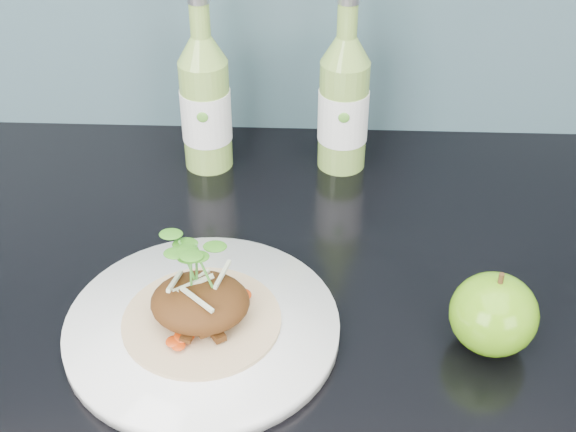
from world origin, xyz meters
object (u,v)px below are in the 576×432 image
green_apple (494,314)px  cider_bottle_right (344,104)px  cider_bottle_left (205,103)px  dinner_plate (202,328)px

green_apple → cider_bottle_right: bearing=113.5°
cider_bottle_right → cider_bottle_left: bearing=-174.2°
dinner_plate → cider_bottle_right: cider_bottle_right is taller
dinner_plate → cider_bottle_left: cider_bottle_left is taller
green_apple → cider_bottle_left: bearing=134.6°
green_apple → cider_bottle_right: 0.35m
green_apple → cider_bottle_left: (-0.30, 0.31, 0.05)m
dinner_plate → green_apple: 0.27m
dinner_plate → green_apple: (0.27, -0.00, 0.03)m
dinner_plate → cider_bottle_left: 0.32m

